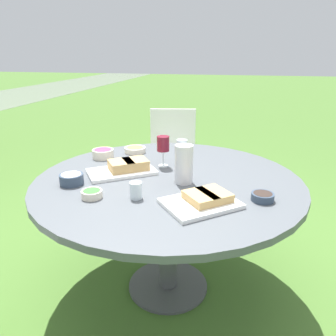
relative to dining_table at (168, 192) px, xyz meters
The scene contains 15 objects.
ground_plane 0.65m from the dining_table, ahead, with size 40.00×40.00×0.00m, color #446B2B.
dining_table is the anchor object (origin of this frame).
chair_near_left 1.33m from the dining_table, 10.47° to the left, with size 0.49×0.51×0.89m.
water_pitcher 0.22m from the dining_table, 115.12° to the right, with size 0.11×0.10×0.21m.
wine_glass 0.30m from the dining_table, 20.75° to the left, with size 0.08×0.08×0.19m.
platter_bread_main 0.29m from the dining_table, 83.73° to the left, with size 0.39×0.43×0.08m.
platter_charcuterie 0.39m from the dining_table, 141.64° to the right, with size 0.40×0.41×0.06m.
bowl_fries 0.56m from the dining_table, 37.50° to the left, with size 0.15×0.15×0.04m.
bowl_salad 0.46m from the dining_table, 137.55° to the left, with size 0.10×0.10×0.04m.
bowl_olives 0.55m from the dining_table, 110.68° to the right, with size 0.11×0.11×0.04m.
bowl_dip_red 0.58m from the dining_table, 61.84° to the left, with size 0.14×0.14×0.06m.
bowl_dip_cream 0.53m from the dining_table, 112.00° to the left, with size 0.13×0.13×0.06m.
cup_water_near 0.33m from the dining_table, 162.28° to the left, with size 0.06×0.06×0.08m.
cup_water_far 0.53m from the dining_table, ahead, with size 0.08×0.08×0.09m.
handbag 1.50m from the dining_table, 45.54° to the left, with size 0.30×0.14×0.37m.
Camera 1 is at (-1.67, -0.37, 1.41)m, focal length 35.00 mm.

